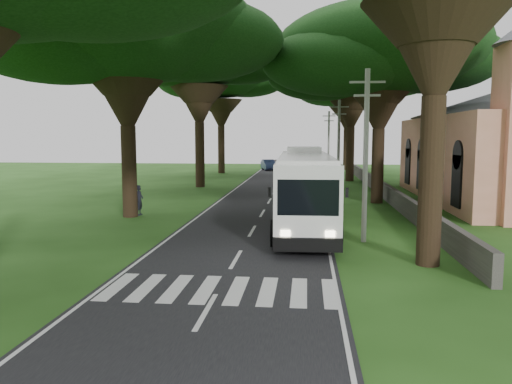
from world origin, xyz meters
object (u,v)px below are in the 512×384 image
coach_bus (305,189)px  distant_car_b (269,165)px  pole_far (329,142)px  pole_near (366,153)px  pole_mid (339,145)px  pedestrian (139,200)px  distant_car_c (297,162)px  church (511,136)px

coach_bus → distant_car_b: size_ratio=2.99×
pole_far → distant_car_b: size_ratio=1.77×
pole_near → pole_mid: same height
pole_far → coach_bus: bearing=-94.3°
pole_far → pedestrian: bearing=-111.5°
coach_bus → distant_car_b: bearing=95.4°
pole_mid → pedestrian: (-13.13, -13.35, -3.23)m
distant_car_c → pole_near: bearing=99.6°
pole_mid → distant_car_c: 37.75m
church → coach_bus: church is taller
distant_car_b → distant_car_c: size_ratio=0.89×
pole_mid → distant_car_c: size_ratio=1.57×
pole_near → pole_far: size_ratio=1.00×
pole_near → pedestrian: (-13.13, 6.65, -3.23)m
church → pole_near: size_ratio=3.00×
pole_mid → distant_car_b: (-8.20, 28.24, -3.41)m
pole_mid → pole_near: bearing=-90.0°
pole_far → coach_bus: 37.01m
pole_mid → distant_car_b: bearing=106.2°
pole_near → pole_mid: 20.00m
pole_near → coach_bus: pole_near is taller
church → distant_car_b: church is taller
pole_far → distant_car_c: 18.19m
pole_near → pole_far: same height
pole_near → distant_car_b: pole_near is taller
pole_mid → coach_bus: pole_mid is taller
church → distant_car_b: bearing=122.2°
church → pole_mid: size_ratio=3.00×
pole_mid → pedestrian: bearing=-134.5°
church → pole_near: 19.88m
coach_bus → distant_car_b: (-5.40, 45.08, -1.36)m
distant_car_b → pedestrian: (-4.94, -41.59, 0.17)m
distant_car_b → distant_car_c: bearing=51.4°
distant_car_b → distant_car_c: (3.91, 9.11, -0.01)m
pedestrian → distant_car_b: bearing=-5.1°
pole_near → pedestrian: size_ratio=4.22×
pole_far → distant_car_b: bearing=134.9°
church → pole_mid: (-12.36, 4.45, -0.73)m
pedestrian → pole_far: bearing=-19.8°
pole_far → pedestrian: (-13.13, -33.35, -3.23)m
pole_far → distant_car_b: 12.11m
church → distant_car_c: bearing=111.7°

